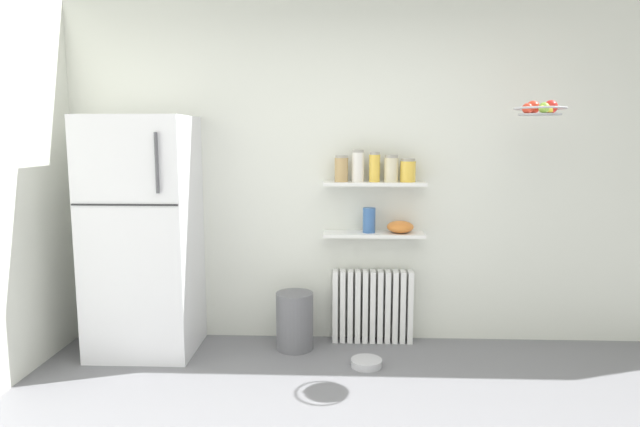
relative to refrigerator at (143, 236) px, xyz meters
name	(u,v)px	position (x,y,z in m)	size (l,w,h in m)	color
back_wall	(355,174)	(1.55, 0.36, 0.43)	(7.04, 0.10, 2.60)	silver
refrigerator	(143,236)	(0.00, 0.00, 0.00)	(0.74, 0.66, 1.73)	silver
radiator	(372,306)	(1.69, 0.23, -0.58)	(0.62, 0.12, 0.56)	white
wall_shelf_lower	(374,234)	(1.69, 0.20, -0.01)	(0.76, 0.22, 0.03)	white
wall_shelf_upper	(374,183)	(1.69, 0.20, 0.37)	(0.76, 0.22, 0.03)	white
storage_jar_0	(341,169)	(1.44, 0.20, 0.48)	(0.10, 0.10, 0.20)	tan
storage_jar_1	(358,166)	(1.57, 0.20, 0.50)	(0.09, 0.09, 0.24)	silver
storage_jar_2	(375,167)	(1.69, 0.20, 0.49)	(0.08, 0.08, 0.22)	yellow
storage_jar_3	(391,169)	(1.81, 0.20, 0.48)	(0.11, 0.11, 0.20)	beige
storage_jar_4	(408,170)	(1.94, 0.20, 0.47)	(0.11, 0.11, 0.17)	yellow
vase	(369,220)	(1.65, 0.20, 0.10)	(0.09, 0.09, 0.19)	#38609E
shelf_bowl	(400,227)	(1.89, 0.20, 0.05)	(0.20, 0.20, 0.09)	orange
trash_bin	(295,321)	(1.10, 0.06, -0.65)	(0.28, 0.28, 0.43)	slate
pet_food_bowl	(366,363)	(1.62, -0.25, -0.84)	(0.22, 0.22, 0.05)	#B7B7BC
hanging_fruit_basket	(540,109)	(2.75, -0.16, 0.90)	(0.34, 0.34, 0.10)	#B2B2B7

